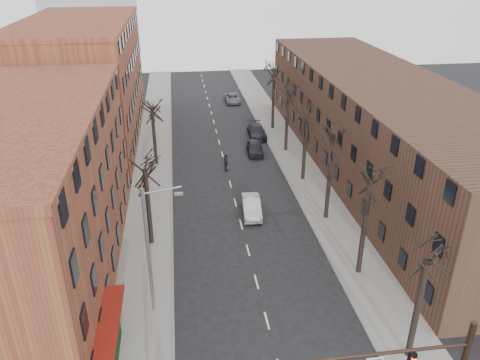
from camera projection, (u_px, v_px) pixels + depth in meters
name	position (u px, v px, depth m)	size (l,w,h in m)	color
sidewalk_left	(153.00, 161.00, 53.05)	(4.00, 90.00, 0.15)	gray
sidewalk_right	(291.00, 153.00, 55.00)	(4.00, 90.00, 0.15)	gray
building_left_near	(18.00, 203.00, 31.65)	(12.00, 26.00, 12.00)	brown
building_left_far	(85.00, 83.00, 57.09)	(12.00, 28.00, 14.00)	brown
building_right	(378.00, 124.00, 49.37)	(12.00, 50.00, 10.00)	#492D22
awning_left	(114.00, 360.00, 27.03)	(1.20, 7.00, 0.15)	maroon
tree_right_a	(407.00, 356.00, 27.32)	(5.20, 5.20, 10.00)	black
tree_right_b	(358.00, 273.00, 34.46)	(5.20, 5.20, 10.80)	black
tree_right_c	(326.00, 218.00, 41.60)	(5.20, 5.20, 11.60)	black
tree_right_d	(303.00, 180.00, 48.74)	(5.20, 5.20, 10.00)	black
tree_right_e	(286.00, 151.00, 55.88)	(5.20, 5.20, 10.80)	black
tree_right_f	(272.00, 129.00, 63.01)	(5.20, 5.20, 11.60)	black
tree_left_a	(152.00, 244.00, 37.96)	(5.20, 5.20, 9.50)	black
tree_left_b	(157.00, 165.00, 52.23)	(5.20, 5.20, 9.50)	black
streetlight	(150.00, 246.00, 28.71)	(2.45, 0.22, 9.03)	slate
silver_sedan	(252.00, 207.00, 42.01)	(1.56, 4.49, 1.48)	#AFB2B6
parked_car_near	(255.00, 148.00, 54.88)	(1.76, 4.38, 1.49)	black
parked_car_mid	(257.00, 131.00, 59.96)	(2.06, 5.07, 1.47)	black
parked_car_far	(233.00, 98.00, 74.07)	(2.19, 4.75, 1.32)	slate
pedestrian_crossing	(226.00, 163.00, 50.31)	(1.14, 0.47, 1.94)	black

